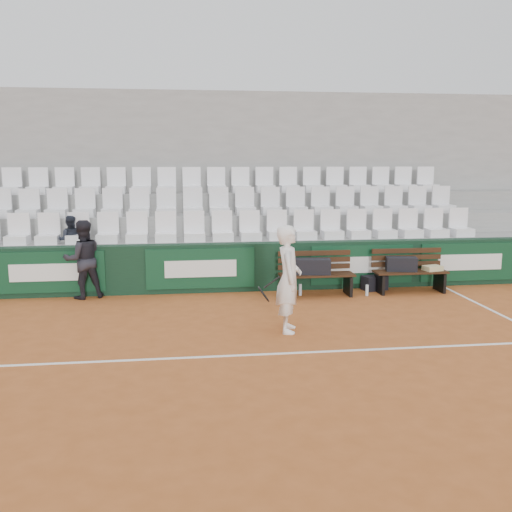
{
  "coord_description": "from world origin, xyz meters",
  "views": [
    {
      "loc": [
        -0.56,
        -7.61,
        2.73
      ],
      "look_at": [
        0.75,
        2.4,
        1.0
      ],
      "focal_mm": 40.0,
      "sensor_mm": 36.0,
      "label": 1
    }
  ],
  "objects_px": {
    "water_bottle_far": "(367,290)",
    "tennis_player": "(288,279)",
    "ball_kid": "(83,259)",
    "bench_left": "(317,285)",
    "sports_bag_right": "(401,264)",
    "sports_bag_ground": "(374,283)",
    "water_bottle_near": "(300,290)",
    "spectator_c": "(69,218)",
    "sports_bag_left": "(313,266)",
    "bench_right": "(410,281)"
  },
  "relations": [
    {
      "from": "water_bottle_far",
      "to": "tennis_player",
      "type": "xyz_separation_m",
      "value": [
        -2.02,
        -2.14,
        0.74
      ]
    },
    {
      "from": "tennis_player",
      "to": "ball_kid",
      "type": "distance_m",
      "value": 4.48
    },
    {
      "from": "bench_left",
      "to": "sports_bag_right",
      "type": "bearing_deg",
      "value": 2.23
    },
    {
      "from": "bench_left",
      "to": "ball_kid",
      "type": "height_order",
      "value": "ball_kid"
    },
    {
      "from": "sports_bag_ground",
      "to": "water_bottle_near",
      "type": "relative_size",
      "value": 2.12
    },
    {
      "from": "sports_bag_ground",
      "to": "tennis_player",
      "type": "distance_m",
      "value": 3.58
    },
    {
      "from": "ball_kid",
      "to": "spectator_c",
      "type": "distance_m",
      "value": 1.12
    },
    {
      "from": "sports_bag_left",
      "to": "sports_bag_right",
      "type": "height_order",
      "value": "sports_bag_left"
    },
    {
      "from": "sports_bag_right",
      "to": "water_bottle_far",
      "type": "distance_m",
      "value": 0.94
    },
    {
      "from": "sports_bag_left",
      "to": "water_bottle_far",
      "type": "relative_size",
      "value": 3.18
    },
    {
      "from": "bench_right",
      "to": "sports_bag_right",
      "type": "relative_size",
      "value": 2.45
    },
    {
      "from": "sports_bag_left",
      "to": "tennis_player",
      "type": "xyz_separation_m",
      "value": [
        -0.92,
        -2.28,
        0.25
      ]
    },
    {
      "from": "sports_bag_right",
      "to": "water_bottle_near",
      "type": "relative_size",
      "value": 2.62
    },
    {
      "from": "sports_bag_right",
      "to": "water_bottle_near",
      "type": "height_order",
      "value": "sports_bag_right"
    },
    {
      "from": "bench_left",
      "to": "ball_kid",
      "type": "distance_m",
      "value": 4.65
    },
    {
      "from": "bench_left",
      "to": "sports_bag_left",
      "type": "xyz_separation_m",
      "value": [
        -0.09,
        -0.0,
        0.38
      ]
    },
    {
      "from": "sports_bag_ground",
      "to": "spectator_c",
      "type": "xyz_separation_m",
      "value": [
        -6.3,
        0.82,
        1.36
      ]
    },
    {
      "from": "bench_left",
      "to": "spectator_c",
      "type": "relative_size",
      "value": 1.47
    },
    {
      "from": "sports_bag_ground",
      "to": "water_bottle_near",
      "type": "xyz_separation_m",
      "value": [
        -1.65,
        -0.27,
        -0.03
      ]
    },
    {
      "from": "bench_right",
      "to": "sports_bag_ground",
      "type": "xyz_separation_m",
      "value": [
        -0.65,
        0.29,
        -0.07
      ]
    },
    {
      "from": "water_bottle_far",
      "to": "ball_kid",
      "type": "bearing_deg",
      "value": 174.49
    },
    {
      "from": "spectator_c",
      "to": "sports_bag_right",
      "type": "bearing_deg",
      "value": 170.04
    },
    {
      "from": "spectator_c",
      "to": "sports_bag_left",
      "type": "bearing_deg",
      "value": 165.8
    },
    {
      "from": "ball_kid",
      "to": "spectator_c",
      "type": "xyz_separation_m",
      "value": [
        -0.37,
        0.76,
        0.73
      ]
    },
    {
      "from": "bench_right",
      "to": "sports_bag_right",
      "type": "bearing_deg",
      "value": 174.84
    },
    {
      "from": "bench_left",
      "to": "bench_right",
      "type": "distance_m",
      "value": 1.98
    },
    {
      "from": "sports_bag_right",
      "to": "tennis_player",
      "type": "relative_size",
      "value": 0.36
    },
    {
      "from": "spectator_c",
      "to": "bench_right",
      "type": "bearing_deg",
      "value": 170.16
    },
    {
      "from": "sports_bag_left",
      "to": "bench_left",
      "type": "bearing_deg",
      "value": 1.14
    },
    {
      "from": "water_bottle_near",
      "to": "tennis_player",
      "type": "distance_m",
      "value": 2.55
    },
    {
      "from": "sports_bag_right",
      "to": "ball_kid",
      "type": "height_order",
      "value": "ball_kid"
    },
    {
      "from": "bench_left",
      "to": "sports_bag_ground",
      "type": "height_order",
      "value": "bench_left"
    },
    {
      "from": "sports_bag_ground",
      "to": "water_bottle_far",
      "type": "height_order",
      "value": "sports_bag_ground"
    },
    {
      "from": "sports_bag_left",
      "to": "spectator_c",
      "type": "height_order",
      "value": "spectator_c"
    },
    {
      "from": "bench_left",
      "to": "water_bottle_near",
      "type": "bearing_deg",
      "value": 168.15
    },
    {
      "from": "sports_bag_ground",
      "to": "water_bottle_far",
      "type": "distance_m",
      "value": 0.58
    },
    {
      "from": "sports_bag_right",
      "to": "water_bottle_far",
      "type": "height_order",
      "value": "sports_bag_right"
    },
    {
      "from": "sports_bag_right",
      "to": "ball_kid",
      "type": "xyz_separation_m",
      "value": [
        -6.39,
        0.33,
        0.18
      ]
    },
    {
      "from": "tennis_player",
      "to": "water_bottle_near",
      "type": "bearing_deg",
      "value": 73.63
    },
    {
      "from": "ball_kid",
      "to": "bench_left",
      "type": "bearing_deg",
      "value": 156.1
    },
    {
      "from": "bench_right",
      "to": "water_bottle_near",
      "type": "bearing_deg",
      "value": 179.63
    },
    {
      "from": "sports_bag_left",
      "to": "water_bottle_near",
      "type": "bearing_deg",
      "value": 163.24
    },
    {
      "from": "sports_bag_right",
      "to": "spectator_c",
      "type": "height_order",
      "value": "spectator_c"
    },
    {
      "from": "water_bottle_near",
      "to": "ball_kid",
      "type": "distance_m",
      "value": 4.34
    },
    {
      "from": "bench_right",
      "to": "tennis_player",
      "type": "bearing_deg",
      "value": -142.07
    },
    {
      "from": "sports_bag_right",
      "to": "sports_bag_ground",
      "type": "bearing_deg",
      "value": 149.57
    },
    {
      "from": "bench_right",
      "to": "ball_kid",
      "type": "height_order",
      "value": "ball_kid"
    },
    {
      "from": "sports_bag_right",
      "to": "water_bottle_far",
      "type": "xyz_separation_m",
      "value": [
        -0.78,
        -0.21,
        -0.48
      ]
    },
    {
      "from": "water_bottle_far",
      "to": "ball_kid",
      "type": "distance_m",
      "value": 5.67
    },
    {
      "from": "bench_left",
      "to": "water_bottle_near",
      "type": "xyz_separation_m",
      "value": [
        -0.32,
        0.07,
        -0.11
      ]
    }
  ]
}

